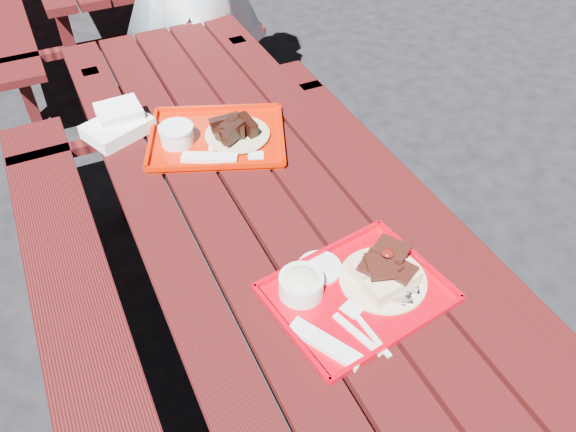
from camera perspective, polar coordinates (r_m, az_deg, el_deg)
The scene contains 5 objects.
ground at distance 2.16m, azimuth -1.76°, elevation -13.42°, with size 60.00×60.00×0.00m, color black.
picnic_table_near at distance 1.72m, azimuth -2.16°, elevation -3.18°, with size 1.41×2.40×0.75m.
near_tray at distance 1.35m, azimuth 6.58°, elevation -6.90°, with size 0.44×0.37×0.13m.
far_tray at distance 1.81m, azimuth -7.48°, elevation 8.04°, with size 0.51×0.46×0.07m.
white_cloth at distance 1.91m, azimuth -16.85°, elevation 9.01°, with size 0.24×0.21×0.08m.
Camera 1 is at (-0.45, -1.09, 1.81)m, focal length 35.00 mm.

